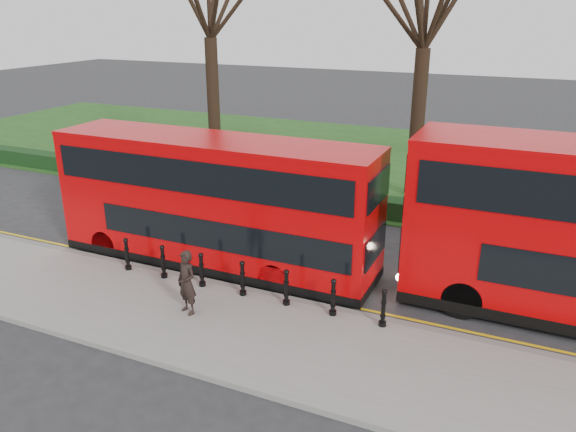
% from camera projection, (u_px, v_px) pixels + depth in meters
% --- Properties ---
extents(ground, '(120.00, 120.00, 0.00)m').
position_uv_depth(ground, '(274.00, 282.00, 17.05)').
color(ground, '#28282B').
rests_on(ground, ground).
extents(pavement, '(60.00, 4.00, 0.15)m').
position_uv_depth(pavement, '(224.00, 328.00, 14.46)').
color(pavement, gray).
rests_on(pavement, ground).
extents(kerb, '(60.00, 0.25, 0.16)m').
position_uv_depth(kerb, '(259.00, 294.00, 16.17)').
color(kerb, slate).
rests_on(kerb, ground).
extents(grass_verge, '(60.00, 18.00, 0.06)m').
position_uv_depth(grass_verge, '(395.00, 163.00, 29.87)').
color(grass_verge, '#1A4517').
rests_on(grass_verge, ground).
extents(hedge, '(60.00, 0.90, 0.80)m').
position_uv_depth(hedge, '(346.00, 203.00, 22.73)').
color(hedge, black).
rests_on(hedge, ground).
extents(yellow_line_outer, '(60.00, 0.10, 0.01)m').
position_uv_depth(yellow_line_outer, '(264.00, 291.00, 16.45)').
color(yellow_line_outer, yellow).
rests_on(yellow_line_outer, ground).
extents(yellow_line_inner, '(60.00, 0.10, 0.01)m').
position_uv_depth(yellow_line_inner, '(267.00, 288.00, 16.62)').
color(yellow_line_inner, yellow).
rests_on(yellow_line_inner, ground).
extents(bollard_row, '(8.27, 0.15, 1.00)m').
position_uv_depth(bollard_row, '(243.00, 279.00, 15.79)').
color(bollard_row, black).
rests_on(bollard_row, pavement).
extents(bus_lead, '(10.40, 2.39, 4.14)m').
position_uv_depth(bus_lead, '(215.00, 203.00, 17.51)').
color(bus_lead, '#C80205').
rests_on(bus_lead, ground).
extents(pedestrian, '(0.76, 0.63, 1.77)m').
position_uv_depth(pedestrian, '(187.00, 283.00, 14.74)').
color(pedestrian, black).
rests_on(pedestrian, pavement).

